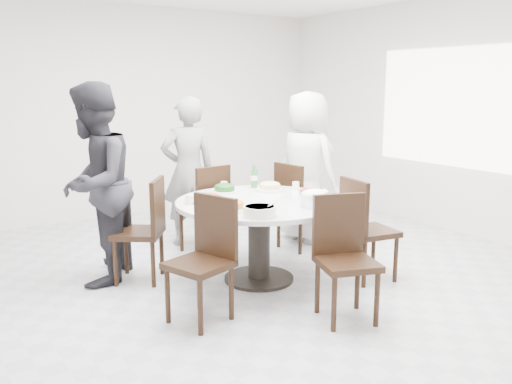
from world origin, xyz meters
TOP-DOWN VIEW (x-y plane):
  - floor at (0.00, 0.00)m, footprint 6.00×6.00m
  - wall_back at (0.00, 3.00)m, footprint 6.00×0.01m
  - wall_right at (3.00, 0.00)m, footprint 0.01×6.00m
  - window at (2.98, 0.00)m, footprint 0.04×2.20m
  - dining_table at (0.07, -0.15)m, footprint 1.50×1.50m
  - chair_ne at (1.01, 0.42)m, footprint 0.46×0.46m
  - chair_n at (0.06, 0.88)m, footprint 0.47×0.47m
  - chair_nw at (-0.84, 0.45)m, footprint 0.59×0.59m
  - chair_sw at (-0.80, -0.63)m, footprint 0.53×0.53m
  - chair_s at (0.15, -1.23)m, footprint 0.54×0.54m
  - chair_se at (0.94, -0.69)m, footprint 0.49×0.49m
  - diner_right at (1.26, 0.64)m, footprint 0.64×0.89m
  - diner_middle at (0.08, 1.25)m, footprint 0.68×0.52m
  - diner_left at (-1.16, 0.64)m, footprint 1.07×1.11m
  - dish_greens at (-0.01, 0.31)m, footprint 0.25×0.25m
  - dish_pale at (0.40, 0.15)m, footprint 0.27×0.27m
  - dish_orange at (-0.37, -0.01)m, footprint 0.27×0.27m
  - dish_redbrown at (0.51, -0.34)m, footprint 0.25×0.25m
  - dish_tofu at (-0.34, -0.35)m, footprint 0.28×0.28m
  - rice_bowl at (0.34, -0.60)m, footprint 0.25×0.25m
  - soup_bowl at (-0.25, -0.64)m, footprint 0.27×0.27m
  - beverage_bottle at (0.37, 0.38)m, footprint 0.07×0.07m
  - tea_cups at (0.10, 0.49)m, footprint 0.07×0.07m
  - chopsticks at (0.09, 0.50)m, footprint 0.24×0.04m

SIDE VIEW (x-z plane):
  - floor at x=0.00m, z-range -0.01..0.01m
  - dining_table at x=0.07m, z-range 0.00..0.75m
  - chair_ne at x=1.01m, z-range 0.00..0.95m
  - chair_n at x=0.06m, z-range 0.00..0.95m
  - chair_nw at x=-0.84m, z-range 0.00..0.95m
  - chair_sw at x=-0.80m, z-range 0.00..0.95m
  - chair_s at x=0.15m, z-range 0.00..0.95m
  - chair_se at x=0.94m, z-range 0.00..0.95m
  - chopsticks at x=0.09m, z-range 0.75..0.76m
  - dish_redbrown at x=0.51m, z-range 0.75..0.81m
  - dish_greens at x=-0.01m, z-range 0.75..0.81m
  - dish_pale at x=0.40m, z-range 0.75..0.82m
  - dish_orange at x=-0.37m, z-range 0.75..0.82m
  - dish_tofu at x=-0.34m, z-range 0.75..0.82m
  - tea_cups at x=0.10m, z-range 0.75..0.83m
  - soup_bowl at x=-0.25m, z-range 0.75..0.83m
  - rice_bowl at x=0.34m, z-range 0.75..0.86m
  - diner_middle at x=0.08m, z-range 0.00..1.65m
  - diner_right at x=1.26m, z-range 0.00..1.70m
  - beverage_bottle at x=0.37m, z-range 0.75..0.98m
  - diner_left at x=-1.16m, z-range 0.00..1.80m
  - wall_back at x=0.00m, z-range 0.00..2.80m
  - wall_right at x=3.00m, z-range 0.00..2.80m
  - window at x=2.98m, z-range 0.80..2.20m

